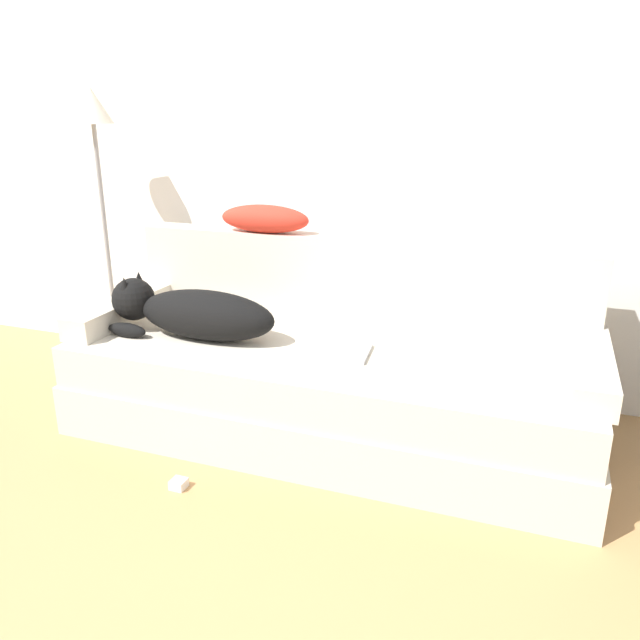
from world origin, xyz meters
TOP-DOWN VIEW (x-y plane):
  - wall_back at (0.00, 2.54)m, footprint 6.98×0.06m
  - couch at (0.14, 1.86)m, footprint 2.29×0.91m
  - couch_backrest at (0.14, 2.25)m, footprint 2.25×0.15m
  - couch_arm_left at (-0.93, 1.86)m, footprint 0.15×0.72m
  - couch_arm_right at (1.21, 1.86)m, footprint 0.15×0.72m
  - dog at (-0.48, 1.76)m, footprint 0.82×0.26m
  - laptop at (0.18, 1.79)m, footprint 0.35×0.26m
  - throw_pillow at (-0.32, 2.23)m, footprint 0.46×0.16m
  - floor_lamp at (-1.27, 2.22)m, footprint 0.21×0.21m
  - power_adapter at (-0.25, 1.23)m, footprint 0.06×0.06m

SIDE VIEW (x-z plane):
  - power_adapter at x=-0.25m, z-range 0.00..0.04m
  - couch at x=0.14m, z-range 0.00..0.42m
  - laptop at x=0.18m, z-range 0.42..0.44m
  - couch_arm_left at x=-0.93m, z-range 0.42..0.53m
  - couch_arm_right at x=1.21m, z-range 0.42..0.53m
  - dog at x=-0.48m, z-range 0.41..0.67m
  - couch_backrest at x=0.14m, z-range 0.42..0.83m
  - throw_pillow at x=-0.32m, z-range 0.83..0.97m
  - floor_lamp at x=-1.27m, z-range 0.46..1.98m
  - wall_back at x=0.00m, z-range 0.00..2.70m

